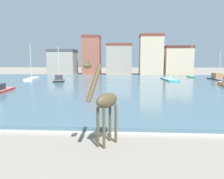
{
  "coord_description": "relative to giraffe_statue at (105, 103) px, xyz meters",
  "views": [
    {
      "loc": [
        1.12,
        -2.85,
        4.41
      ],
      "look_at": [
        0.09,
        13.93,
        2.2
      ],
      "focal_mm": 34.8,
      "sensor_mm": 36.0,
      "label": 1
    }
  ],
  "objects": [
    {
      "name": "sailboat_white",
      "position": [
        -19.93,
        36.12,
        -1.94
      ],
      "size": [
        3.43,
        9.63,
        8.2
      ],
      "color": "white",
      "rests_on": "ground"
    },
    {
      "name": "harbor_water",
      "position": [
        -0.11,
        28.13,
        -2.11
      ],
      "size": [
        90.72,
        52.53,
        0.36
      ],
      "primitive_type": "cube",
      "color": "#476675",
      "rests_on": "ground"
    },
    {
      "name": "sailboat_black",
      "position": [
        -12.48,
        32.45,
        -1.75
      ],
      "size": [
        3.43,
        6.21,
        7.3
      ],
      "color": "black",
      "rests_on": "ground"
    },
    {
      "name": "sailboat_red",
      "position": [
        -15.82,
        16.99,
        -1.78
      ],
      "size": [
        2.97,
        7.2,
        9.25
      ],
      "color": "red",
      "rests_on": "ground"
    },
    {
      "name": "sailboat_green",
      "position": [
        18.14,
        47.12,
        -1.89
      ],
      "size": [
        3.08,
        7.53,
        8.59
      ],
      "color": "#236B42",
      "rests_on": "ground"
    },
    {
      "name": "townhouse_wide_warehouse",
      "position": [
        -1.0,
        59.47,
        2.69
      ],
      "size": [
        8.12,
        5.3,
        9.94
      ],
      "color": "gray",
      "rests_on": "ground"
    },
    {
      "name": "sailboat_navy",
      "position": [
        21.26,
        37.39,
        -1.73
      ],
      "size": [
        2.37,
        7.67,
        6.51
      ],
      "color": "navy",
      "rests_on": "ground"
    },
    {
      "name": "townhouse_corner_house",
      "position": [
        -9.97,
        59.69,
        3.98
      ],
      "size": [
        5.83,
        5.19,
        12.51
      ],
      "color": "#8E5142",
      "rests_on": "ground"
    },
    {
      "name": "townhouse_narrow_midrow",
      "position": [
        17.34,
        58.51,
        2.24
      ],
      "size": [
        8.34,
        6.47,
        9.04
      ],
      "color": "#C6B293",
      "rests_on": "ground"
    },
    {
      "name": "townhouse_tall_gabled",
      "position": [
        -19.49,
        59.83,
        1.8
      ],
      "size": [
        8.47,
        7.64,
        8.15
      ],
      "color": "gray",
      "rests_on": "ground"
    },
    {
      "name": "townhouse_end_terrace",
      "position": [
        8.72,
        56.77,
        3.89
      ],
      "size": [
        6.88,
        7.58,
        12.33
      ],
      "color": "#C6B293",
      "rests_on": "ground"
    },
    {
      "name": "giraffe_statue",
      "position": [
        0.0,
        0.0,
        0.0
      ],
      "size": [
        1.71,
        2.34,
        4.49
      ],
      "color": "#4C4228",
      "rests_on": "ground"
    },
    {
      "name": "quay_edge_coping",
      "position": [
        -0.11,
        1.61,
        -2.23
      ],
      "size": [
        90.72,
        0.5,
        0.12
      ],
      "primitive_type": "cube",
      "color": "#ADA89E",
      "rests_on": "ground"
    },
    {
      "name": "sailboat_teal",
      "position": [
        10.53,
        35.55,
        -1.96
      ],
      "size": [
        2.56,
        9.76,
        6.38
      ],
      "color": "teal",
      "rests_on": "ground"
    }
  ]
}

